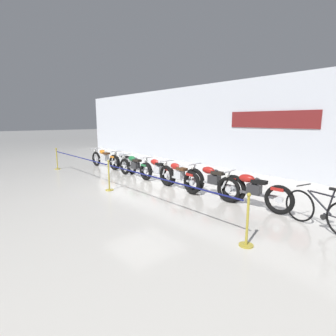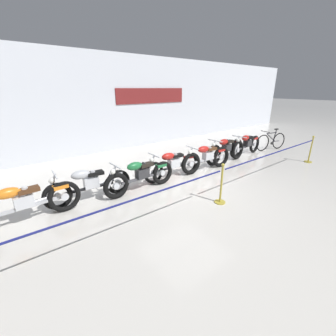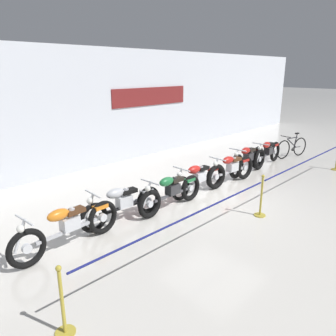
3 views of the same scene
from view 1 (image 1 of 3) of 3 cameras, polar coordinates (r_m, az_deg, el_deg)
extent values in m
plane|color=silver|center=(9.89, -5.22, -3.58)|extent=(120.00, 120.00, 0.00)
cube|color=silver|center=(13.26, 13.11, 8.90)|extent=(28.00, 0.25, 4.20)
cube|color=maroon|center=(11.95, 21.50, 9.80)|extent=(3.89, 0.04, 0.70)
torus|color=black|center=(14.32, -15.35, 1.95)|extent=(0.75, 0.16, 0.75)
torus|color=black|center=(12.88, -11.67, 1.20)|extent=(0.75, 0.16, 0.75)
cylinder|color=silver|center=(14.32, -15.35, 1.95)|extent=(0.18, 0.09, 0.18)
cylinder|color=silver|center=(12.88, -11.67, 1.20)|extent=(0.18, 0.09, 0.18)
cylinder|color=silver|center=(14.37, -15.57, 3.10)|extent=(0.31, 0.07, 0.59)
cube|color=silver|center=(13.53, -13.53, 2.24)|extent=(0.37, 0.24, 0.26)
cylinder|color=silver|center=(13.54, -13.65, 3.10)|extent=(0.18, 0.12, 0.24)
cylinder|color=silver|center=(13.47, -13.47, 3.07)|extent=(0.18, 0.12, 0.24)
cylinder|color=silver|center=(13.37, -12.33, 1.59)|extent=(0.70, 0.11, 0.07)
cube|color=#ADAFB5|center=(13.59, -13.61, 1.68)|extent=(1.36, 0.14, 0.06)
ellipsoid|color=orange|center=(13.69, -14.07, 3.41)|extent=(0.47, 0.25, 0.22)
cube|color=#4C2D19|center=(13.39, -13.28, 3.12)|extent=(0.41, 0.22, 0.09)
cube|color=orange|center=(12.88, -11.83, 2.40)|extent=(0.33, 0.18, 0.08)
cylinder|color=silver|center=(14.24, -15.41, 4.13)|extent=(0.07, 0.62, 0.04)
sphere|color=silver|center=(14.32, -15.54, 3.60)|extent=(0.14, 0.14, 0.14)
torus|color=black|center=(13.07, -11.19, 1.21)|extent=(0.69, 0.16, 0.69)
torus|color=black|center=(11.73, -7.90, 0.28)|extent=(0.69, 0.16, 0.69)
cylinder|color=silver|center=(13.07, -11.19, 1.21)|extent=(0.17, 0.09, 0.16)
cylinder|color=silver|center=(11.73, -7.90, 0.28)|extent=(0.17, 0.09, 0.16)
cylinder|color=silver|center=(13.11, -11.41, 2.48)|extent=(0.31, 0.08, 0.59)
cube|color=silver|center=(12.33, -9.55, 1.47)|extent=(0.37, 0.24, 0.26)
cylinder|color=silver|center=(12.34, -9.67, 2.41)|extent=(0.19, 0.12, 0.24)
cylinder|color=silver|center=(12.26, -9.49, 2.37)|extent=(0.19, 0.12, 0.24)
cylinder|color=silver|center=(12.15, -8.29, 0.71)|extent=(0.70, 0.12, 0.07)
cube|color=black|center=(12.39, -9.64, 0.86)|extent=(1.22, 0.14, 0.06)
ellipsoid|color=#B7BABF|center=(12.49, -10.08, 2.78)|extent=(0.47, 0.25, 0.22)
cube|color=black|center=(12.18, -9.29, 2.42)|extent=(0.41, 0.23, 0.09)
cube|color=#B7BABF|center=(11.74, -8.05, 1.49)|extent=(0.33, 0.18, 0.08)
cylinder|color=silver|center=(12.98, -11.24, 3.59)|extent=(0.08, 0.62, 0.04)
sphere|color=silver|center=(13.07, -11.37, 3.02)|extent=(0.14, 0.14, 0.14)
torus|color=black|center=(11.75, -9.38, 0.33)|extent=(0.72, 0.14, 0.72)
torus|color=black|center=(10.52, -4.89, -0.74)|extent=(0.72, 0.14, 0.72)
cylinder|color=silver|center=(11.75, -9.38, 0.33)|extent=(0.17, 0.08, 0.16)
cylinder|color=silver|center=(10.52, -4.89, -0.74)|extent=(0.17, 0.08, 0.16)
cylinder|color=silver|center=(11.78, -9.65, 1.74)|extent=(0.30, 0.06, 0.59)
cube|color=#2D2D30|center=(11.06, -7.13, 0.60)|extent=(0.36, 0.23, 0.26)
cylinder|color=#2D2D30|center=(11.06, -7.27, 1.65)|extent=(0.18, 0.11, 0.24)
cylinder|color=#2D2D30|center=(10.99, -7.03, 1.60)|extent=(0.18, 0.11, 0.24)
cylinder|color=silver|center=(10.92, -5.61, -0.24)|extent=(0.70, 0.08, 0.07)
cube|color=#47474C|center=(11.12, -7.26, -0.08)|extent=(1.22, 0.08, 0.06)
ellipsoid|color=#1E6B38|center=(11.20, -7.83, 2.06)|extent=(0.46, 0.23, 0.22)
cube|color=black|center=(10.92, -6.76, 1.65)|extent=(0.40, 0.21, 0.09)
cube|color=#1E6B38|center=(10.51, -5.08, 0.63)|extent=(0.32, 0.17, 0.08)
cylinder|color=silver|center=(11.65, -9.40, 2.98)|extent=(0.05, 0.62, 0.04)
sphere|color=silver|center=(11.74, -9.59, 2.34)|extent=(0.14, 0.14, 0.14)
torus|color=black|center=(10.78, -4.58, -0.56)|extent=(0.69, 0.12, 0.68)
torus|color=black|center=(9.65, 0.28, -1.81)|extent=(0.69, 0.12, 0.68)
cylinder|color=silver|center=(10.78, -4.58, -0.56)|extent=(0.17, 0.09, 0.16)
cylinder|color=silver|center=(9.65, 0.28, -1.81)|extent=(0.17, 0.09, 0.16)
cylinder|color=silver|center=(10.80, -4.87, 0.99)|extent=(0.31, 0.07, 0.59)
cube|color=silver|center=(10.13, -2.12, -0.31)|extent=(0.37, 0.23, 0.26)
cylinder|color=silver|center=(10.13, -2.27, 0.84)|extent=(0.18, 0.12, 0.24)
cylinder|color=silver|center=(10.06, -1.99, 0.78)|extent=(0.18, 0.12, 0.24)
cylinder|color=silver|center=(10.01, -0.44, -1.25)|extent=(0.70, 0.09, 0.07)
cube|color=#47474C|center=(10.20, -2.29, -1.04)|extent=(1.15, 0.10, 0.06)
ellipsoid|color=#B21E19|center=(10.27, -2.90, 1.30)|extent=(0.47, 0.23, 0.22)
cube|color=black|center=(9.99, -1.68, 0.83)|extent=(0.41, 0.21, 0.09)
cube|color=#B21E19|center=(9.64, 0.09, -0.31)|extent=(0.33, 0.17, 0.08)
cylinder|color=silver|center=(10.67, -4.56, 2.33)|extent=(0.06, 0.62, 0.04)
sphere|color=silver|center=(10.76, -4.79, 1.64)|extent=(0.14, 0.14, 0.14)
torus|color=black|center=(9.59, -0.35, -1.65)|extent=(0.77, 0.20, 0.76)
torus|color=black|center=(8.52, 5.22, -3.23)|extent=(0.77, 0.20, 0.76)
cylinder|color=silver|center=(9.59, -0.35, -1.65)|extent=(0.18, 0.09, 0.18)
cylinder|color=silver|center=(8.52, 5.22, -3.23)|extent=(0.18, 0.09, 0.18)
cylinder|color=silver|center=(9.61, -0.66, 0.09)|extent=(0.31, 0.08, 0.59)
cube|color=silver|center=(8.97, 2.48, -1.46)|extent=(0.38, 0.25, 0.26)
cylinder|color=silver|center=(8.97, 2.32, -0.16)|extent=(0.19, 0.12, 0.24)
cylinder|color=silver|center=(8.90, 2.65, -0.24)|extent=(0.19, 0.12, 0.24)
cylinder|color=silver|center=(8.87, 4.39, -2.55)|extent=(0.70, 0.13, 0.07)
cube|color=#ADAFB5|center=(9.04, 2.27, -2.27)|extent=(1.12, 0.15, 0.06)
ellipsoid|color=#B21E19|center=(9.10, 1.58, 0.38)|extent=(0.48, 0.26, 0.22)
cube|color=#4C2D19|center=(8.83, 3.01, -0.20)|extent=(0.41, 0.23, 0.09)
cube|color=#B21E19|center=(8.50, 5.02, -1.42)|extent=(0.33, 0.19, 0.08)
cylinder|color=silver|center=(9.48, -0.28, 1.58)|extent=(0.09, 0.62, 0.04)
sphere|color=silver|center=(9.56, -0.56, 0.81)|extent=(0.14, 0.14, 0.14)
torus|color=black|center=(8.77, 5.77, -2.67)|extent=(0.82, 0.18, 0.81)
torus|color=black|center=(7.92, 14.07, -4.35)|extent=(0.82, 0.18, 0.81)
cylinder|color=silver|center=(8.77, 5.77, -2.67)|extent=(0.19, 0.09, 0.19)
cylinder|color=silver|center=(7.92, 14.07, -4.35)|extent=(0.19, 0.09, 0.19)
cylinder|color=silver|center=(8.76, 5.36, -0.77)|extent=(0.31, 0.07, 0.59)
cube|color=#2D2D30|center=(8.26, 10.02, -2.46)|extent=(0.37, 0.24, 0.26)
cylinder|color=#2D2D30|center=(8.24, 9.83, -1.06)|extent=(0.18, 0.12, 0.24)
cylinder|color=#2D2D30|center=(8.19, 10.29, -1.14)|extent=(0.18, 0.12, 0.24)
cylinder|color=silver|center=(8.23, 12.25, -3.57)|extent=(0.70, 0.11, 0.07)
cube|color=#ADAFB5|center=(8.32, 9.71, -3.34)|extent=(1.20, 0.13, 0.06)
ellipsoid|color=#B21E19|center=(8.34, 8.80, -0.47)|extent=(0.47, 0.24, 0.22)
cube|color=black|center=(8.14, 10.81, -1.09)|extent=(0.41, 0.22, 0.09)
cube|color=#B21E19|center=(7.88, 13.85, -2.27)|extent=(0.33, 0.18, 0.08)
cylinder|color=silver|center=(8.65, 5.94, 0.86)|extent=(0.07, 0.62, 0.04)
sphere|color=silver|center=(8.72, 5.52, 0.02)|extent=(0.14, 0.14, 0.14)
torus|color=black|center=(7.87, 13.04, -4.58)|extent=(0.77, 0.19, 0.77)
torus|color=black|center=(7.28, 23.04, -6.38)|extent=(0.77, 0.19, 0.77)
cylinder|color=silver|center=(7.87, 13.04, -4.58)|extent=(0.19, 0.10, 0.18)
cylinder|color=silver|center=(7.28, 23.04, -6.38)|extent=(0.19, 0.10, 0.18)
cylinder|color=silver|center=(7.85, 12.56, -2.47)|extent=(0.31, 0.09, 0.59)
cube|color=#2D2D30|center=(7.48, 18.25, -4.35)|extent=(0.38, 0.25, 0.26)
cylinder|color=#2D2D30|center=(7.45, 18.05, -2.81)|extent=(0.19, 0.13, 0.24)
cylinder|color=#2D2D30|center=(7.42, 18.62, -2.90)|extent=(0.19, 0.13, 0.24)
cylinder|color=silver|center=(7.53, 20.72, -5.52)|extent=(0.70, 0.14, 0.07)
cube|color=#47474C|center=(7.54, 17.84, -5.32)|extent=(1.17, 0.17, 0.06)
ellipsoid|color=#B21E19|center=(7.52, 16.78, -2.16)|extent=(0.48, 0.26, 0.22)
cube|color=black|center=(7.38, 19.25, -2.85)|extent=(0.42, 0.24, 0.09)
cube|color=#B21E19|center=(7.22, 22.82, -4.22)|extent=(0.33, 0.19, 0.08)
cylinder|color=silver|center=(7.74, 13.33, -0.66)|extent=(0.10, 0.62, 0.04)
sphere|color=silver|center=(7.80, 12.78, -1.60)|extent=(0.14, 0.14, 0.14)
torus|color=black|center=(7.00, 26.71, -7.35)|extent=(0.75, 0.23, 0.76)
cylinder|color=black|center=(6.69, 30.03, -6.45)|extent=(0.59, 0.18, 0.43)
cylinder|color=black|center=(6.62, 30.55, -4.88)|extent=(0.54, 0.17, 0.04)
cylinder|color=black|center=(6.55, 31.93, -6.26)|extent=(0.15, 0.07, 0.55)
cube|color=black|center=(6.46, 32.47, -3.94)|extent=(0.19, 0.12, 0.05)
cylinder|color=black|center=(6.58, 32.47, -8.97)|extent=(0.45, 0.14, 0.03)
cylinder|color=black|center=(6.83, 27.46, -3.30)|extent=(0.14, 0.47, 0.03)
cylinder|color=black|center=(6.71, 30.73, -9.15)|extent=(0.13, 0.08, 0.12)
cylinder|color=gold|center=(14.00, -22.89, -0.19)|extent=(0.28, 0.28, 0.03)
cylinder|color=gold|center=(13.92, -23.03, 1.78)|extent=(0.05, 0.05, 0.95)
sphere|color=gold|center=(13.86, -23.18, 3.89)|extent=(0.08, 0.08, 0.08)
cylinder|color=navy|center=(11.43, -19.06, 2.27)|extent=(5.02, 0.04, 0.04)
cylinder|color=navy|center=(6.87, -2.16, -2.21)|extent=(5.15, 0.04, 0.04)
cylinder|color=gold|center=(9.27, -12.62, -4.67)|extent=(0.28, 0.28, 0.03)
cylinder|color=gold|center=(9.15, -12.74, -1.72)|extent=(0.05, 0.05, 0.95)
sphere|color=gold|center=(9.06, -12.87, 1.46)|extent=(0.08, 0.08, 0.08)
cylinder|color=gold|center=(5.45, 16.63, -15.79)|extent=(0.28, 0.28, 0.03)
cylinder|color=gold|center=(5.26, 16.90, -11.00)|extent=(0.05, 0.05, 0.95)
sphere|color=gold|center=(5.10, 17.21, -5.59)|extent=(0.08, 0.08, 0.08)
camera|label=2|loc=(12.17, -36.87, 10.16)|focal=24.00mm
camera|label=3|loc=(14.81, -39.22, 12.15)|focal=35.00mm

